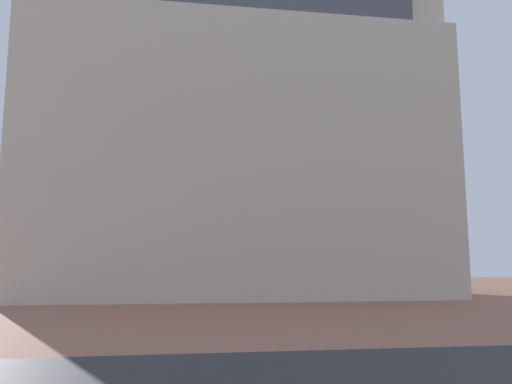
{
  "coord_description": "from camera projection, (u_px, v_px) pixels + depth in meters",
  "views": [
    {
      "loc": [
        -1.99,
        -1.4,
        2.06
      ],
      "look_at": [
        -0.0,
        11.41,
        3.88
      ],
      "focal_mm": 35.8,
      "sensor_mm": 36.0,
      "label": 1
    }
  ],
  "objects": [
    {
      "name": "landmark_building",
      "position": [
        239.0,
        148.0,
        34.73
      ],
      "size": [
        25.79,
        13.7,
        31.67
      ],
      "color": "beige",
      "rests_on": "ground_plane"
    },
    {
      "name": "ground_plane",
      "position": [
        266.0,
        358.0,
        11.17
      ],
      "size": [
        120.0,
        120.0,
        0.0
      ],
      "primitive_type": "plane",
      "color": "#93604C"
    }
  ]
}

